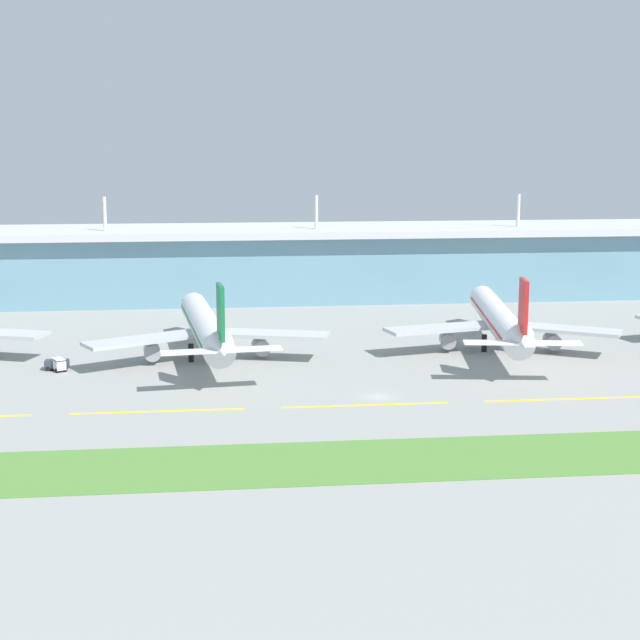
# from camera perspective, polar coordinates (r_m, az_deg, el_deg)

# --- Properties ---
(ground_plane) EXTENTS (600.00, 600.00, 0.00)m
(ground_plane) POSITION_cam_1_polar(r_m,az_deg,el_deg) (164.04, 3.50, -4.59)
(ground_plane) COLOR gray
(terminal_building) EXTENTS (288.00, 34.00, 28.76)m
(terminal_building) POSITION_cam_1_polar(r_m,az_deg,el_deg) (265.32, -0.34, 3.49)
(terminal_building) COLOR #6693A8
(terminal_building) RESTS_ON ground
(airliner_near_middle) EXTENTS (48.50, 61.35, 18.90)m
(airliner_near_middle) POSITION_cam_1_polar(r_m,az_deg,el_deg) (191.42, -6.83, -0.46)
(airliner_near_middle) COLOR silver
(airliner_near_middle) RESTS_ON ground
(airliner_far_middle) EXTENTS (48.27, 64.08, 18.90)m
(airliner_far_middle) POSITION_cam_1_polar(r_m,az_deg,el_deg) (201.77, 10.67, -0.00)
(airliner_far_middle) COLOR white
(airliner_far_middle) RESTS_ON ground
(taxiway_stripe_mid_west) EXTENTS (28.00, 0.70, 0.04)m
(taxiway_stripe_mid_west) POSITION_cam_1_polar(r_m,az_deg,el_deg) (157.15, -9.65, -5.40)
(taxiway_stripe_mid_west) COLOR yellow
(taxiway_stripe_mid_west) RESTS_ON ground
(taxiway_stripe_centre) EXTENTS (28.00, 0.70, 0.04)m
(taxiway_stripe_centre) POSITION_cam_1_polar(r_m,az_deg,el_deg) (158.70, 2.74, -5.10)
(taxiway_stripe_centre) COLOR yellow
(taxiway_stripe_centre) RESTS_ON ground
(taxiway_stripe_mid_east) EXTENTS (28.00, 0.70, 0.04)m
(taxiway_stripe_mid_east) POSITION_cam_1_polar(r_m,az_deg,el_deg) (167.29, 14.36, -4.60)
(taxiway_stripe_mid_east) COLOR yellow
(taxiway_stripe_mid_east) RESTS_ON ground
(grass_verge) EXTENTS (300.00, 18.00, 0.10)m
(grass_verge) POSITION_cam_1_polar(r_m,az_deg,el_deg) (133.17, 5.91, -8.25)
(grass_verge) COLOR #518438
(grass_verge) RESTS_ON ground
(pushback_tug) EXTENTS (4.40, 2.51, 1.85)m
(pushback_tug) POSITION_cam_1_polar(r_m,az_deg,el_deg) (189.50, -15.44, -2.54)
(pushback_tug) COLOR #333842
(pushback_tug) RESTS_ON ground
(baggage_cart) EXTENTS (3.33, 4.02, 2.48)m
(baggage_cart) POSITION_cam_1_polar(r_m,az_deg,el_deg) (188.11, -15.35, -2.58)
(baggage_cart) COLOR silver
(baggage_cart) RESTS_ON ground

